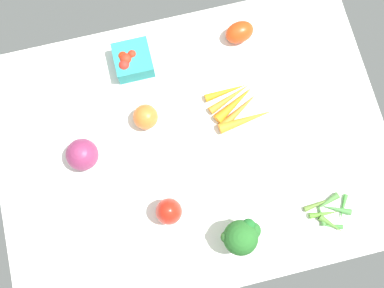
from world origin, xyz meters
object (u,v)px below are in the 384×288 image
object	(u,v)px
heirloom_tomato_orange	(145,117)
broccoli_head	(242,237)
red_onion_center	(82,155)
carrot_bunch	(237,107)
bell_pepper_red	(169,211)
roma_tomato	(239,32)
berry_basket	(132,60)
okra_pile	(329,212)

from	to	relation	value
heirloom_tomato_orange	broccoli_head	world-z (taller)	broccoli_head
red_onion_center	broccoli_head	distance (cm)	45.22
carrot_bunch	red_onion_center	bearing A→B (deg)	-174.82
red_onion_center	carrot_bunch	distance (cm)	42.81
bell_pepper_red	roma_tomato	bearing A→B (deg)	55.46
roma_tomato	bell_pepper_red	world-z (taller)	bell_pepper_red
berry_basket	broccoli_head	bearing A→B (deg)	-72.71
bell_pepper_red	carrot_bunch	bearing A→B (deg)	43.95
roma_tomato	broccoli_head	xyz separation A→B (cm)	(-14.26, -53.67, 4.18)
berry_basket	heirloom_tomato_orange	bearing A→B (deg)	-89.59
red_onion_center	bell_pepper_red	world-z (taller)	bell_pepper_red
okra_pile	bell_pepper_red	distance (cm)	41.07
red_onion_center	roma_tomato	distance (cm)	54.05
carrot_bunch	berry_basket	xyz separation A→B (cm)	(-24.75, 18.95, 1.84)
roma_tomato	broccoli_head	distance (cm)	55.69
heirloom_tomato_orange	berry_basket	world-z (taller)	berry_basket
heirloom_tomato_orange	berry_basket	bearing A→B (deg)	90.41
bell_pepper_red	berry_basket	xyz separation A→B (cm)	(-0.60, 42.23, -1.59)
heirloom_tomato_orange	roma_tomato	bearing A→B (deg)	30.34
okra_pile	bell_pepper_red	bearing A→B (deg)	166.78
berry_basket	carrot_bunch	bearing A→B (deg)	-37.45
broccoli_head	bell_pepper_red	distance (cm)	18.84
carrot_bunch	bell_pepper_red	distance (cm)	33.71
okra_pile	broccoli_head	distance (cm)	24.92
heirloom_tomato_orange	carrot_bunch	size ratio (longest dim) A/B	0.39
broccoli_head	red_onion_center	bearing A→B (deg)	139.08
roma_tomato	bell_pepper_red	bearing A→B (deg)	45.86
okra_pile	heirloom_tomato_orange	distance (cm)	53.46
roma_tomato	berry_basket	size ratio (longest dim) A/B	0.82
okra_pile	carrot_bunch	distance (cm)	36.19
bell_pepper_red	red_onion_center	bearing A→B (deg)	133.45
heirloom_tomato_orange	broccoli_head	bearing A→B (deg)	-65.70
okra_pile	carrot_bunch	bearing A→B (deg)	115.63
roma_tomato	berry_basket	xyz separation A→B (cm)	(-30.57, -1.30, 0.24)
okra_pile	carrot_bunch	xyz separation A→B (cm)	(-15.65, 32.62, 0.51)
broccoli_head	berry_basket	size ratio (longest dim) A/B	1.17
red_onion_center	roma_tomato	bearing A→B (deg)	26.51
roma_tomato	berry_basket	world-z (taller)	berry_basket
broccoli_head	berry_basket	world-z (taller)	broccoli_head
broccoli_head	berry_basket	xyz separation A→B (cm)	(-16.31, 52.37, -3.93)
bell_pepper_red	okra_pile	bearing A→B (deg)	-13.22
roma_tomato	carrot_bunch	bearing A→B (deg)	64.37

